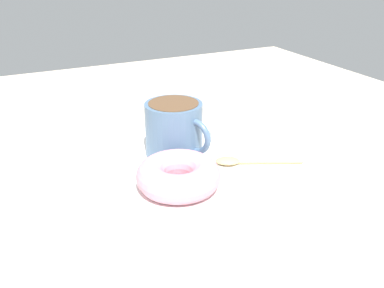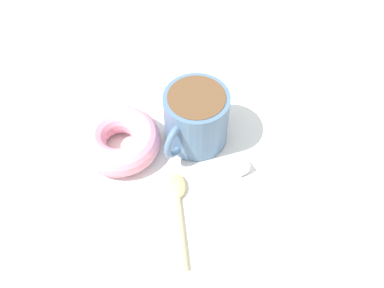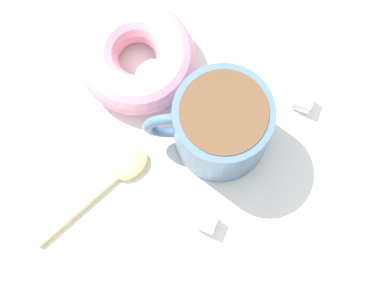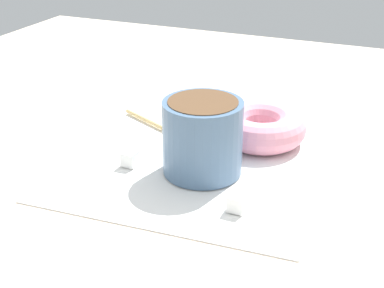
# 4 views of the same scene
# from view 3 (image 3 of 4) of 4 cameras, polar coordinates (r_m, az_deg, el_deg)

# --- Properties ---
(ground_plane) EXTENTS (1.20, 1.20, 0.02)m
(ground_plane) POSITION_cam_3_polar(r_m,az_deg,el_deg) (0.62, 1.87, -1.09)
(ground_plane) COLOR beige
(napkin) EXTENTS (0.30, 0.30, 0.00)m
(napkin) POSITION_cam_3_polar(r_m,az_deg,el_deg) (0.61, 0.00, -0.49)
(napkin) COLOR white
(napkin) RESTS_ON ground_plane
(coffee_cup) EXTENTS (0.11, 0.09, 0.08)m
(coffee_cup) POSITION_cam_3_polar(r_m,az_deg,el_deg) (0.57, 2.87, 1.55)
(coffee_cup) COLOR slate
(coffee_cup) RESTS_ON napkin
(donut) EXTENTS (0.11, 0.11, 0.04)m
(donut) POSITION_cam_3_polar(r_m,az_deg,el_deg) (0.62, -4.87, 7.60)
(donut) COLOR pink
(donut) RESTS_ON napkin
(spoon) EXTENTS (0.07, 0.12, 0.01)m
(spoon) POSITION_cam_3_polar(r_m,az_deg,el_deg) (0.60, -6.70, -2.96)
(spoon) COLOR #D8B772
(spoon) RESTS_ON napkin
(sugar_cube) EXTENTS (0.02, 0.02, 0.02)m
(sugar_cube) POSITION_cam_3_polar(r_m,az_deg,el_deg) (0.62, 9.89, 3.76)
(sugar_cube) COLOR white
(sugar_cube) RESTS_ON napkin
(sugar_cube_extra) EXTENTS (0.02, 0.02, 0.02)m
(sugar_cube_extra) POSITION_cam_3_polar(r_m,az_deg,el_deg) (0.59, 1.37, -7.01)
(sugar_cube_extra) COLOR white
(sugar_cube_extra) RESTS_ON napkin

